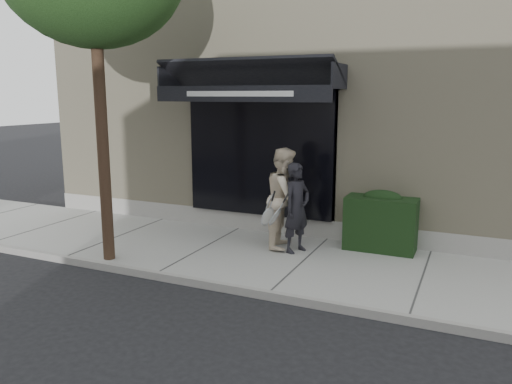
% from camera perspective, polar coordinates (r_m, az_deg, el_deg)
% --- Properties ---
extents(ground, '(80.00, 80.00, 0.00)m').
position_cam_1_polar(ground, '(8.93, 5.42, -8.56)').
color(ground, black).
rests_on(ground, ground).
extents(sidewalk, '(20.00, 3.00, 0.12)m').
position_cam_1_polar(sidewalk, '(8.91, 5.43, -8.19)').
color(sidewalk, '#979691').
rests_on(sidewalk, ground).
extents(curb, '(20.00, 0.10, 0.14)m').
position_cam_1_polar(curb, '(7.55, 1.54, -11.70)').
color(curb, gray).
rests_on(curb, ground).
extents(building_facade, '(14.30, 8.04, 5.64)m').
position_cam_1_polar(building_facade, '(13.22, 12.68, 9.69)').
color(building_facade, '#BBAF8E').
rests_on(building_facade, ground).
extents(hedge, '(1.30, 0.70, 1.14)m').
position_cam_1_polar(hedge, '(9.65, 14.12, -3.27)').
color(hedge, black).
rests_on(hedge, sidewalk).
extents(pedestrian_front, '(0.82, 0.92, 1.66)m').
position_cam_1_polar(pedestrian_front, '(9.18, 4.65, -1.83)').
color(pedestrian_front, black).
rests_on(pedestrian_front, sidewalk).
extents(pedestrian_back, '(0.84, 1.02, 1.91)m').
position_cam_1_polar(pedestrian_back, '(9.44, 3.38, -0.69)').
color(pedestrian_back, beige).
rests_on(pedestrian_back, sidewalk).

